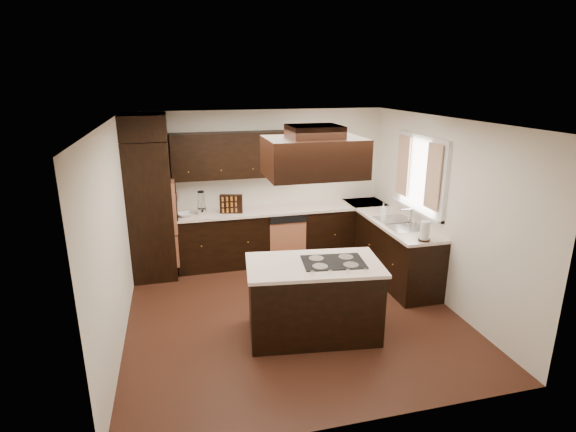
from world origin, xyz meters
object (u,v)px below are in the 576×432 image
at_px(oven_column, 151,210).
at_px(island, 313,300).
at_px(range_hood, 314,157).
at_px(spice_rack, 231,204).

relative_size(oven_column, island, 1.40).
relative_size(range_hood, spice_rack, 2.95).
bearing_deg(spice_rack, range_hood, -58.21).
bearing_deg(spice_rack, oven_column, -163.52).
relative_size(island, range_hood, 1.44).
height_order(oven_column, island, oven_column).
distance_m(island, range_hood, 1.72).
bearing_deg(range_hood, spice_rack, 105.97).
bearing_deg(island, range_hood, 142.61).
bearing_deg(range_hood, oven_column, 129.74).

